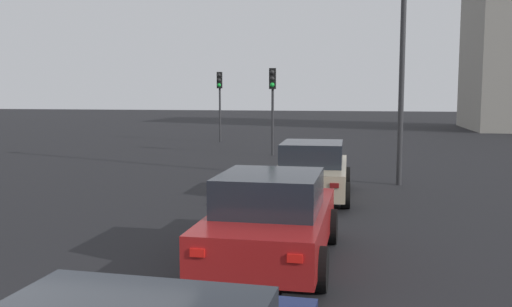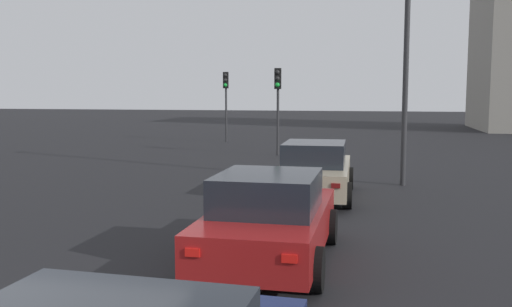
% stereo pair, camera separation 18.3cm
% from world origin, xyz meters
% --- Properties ---
extents(car_beige_left_lead, '(4.46, 2.04, 1.48)m').
position_xyz_m(car_beige_left_lead, '(9.71, -1.80, 0.72)').
color(car_beige_left_lead, tan).
rests_on(car_beige_left_lead, ground_plane).
extents(car_red_left_second, '(4.11, 2.01, 1.48)m').
position_xyz_m(car_red_left_second, '(3.93, -1.64, 0.72)').
color(car_red_left_second, maroon).
rests_on(car_red_left_second, ground_plane).
extents(traffic_light_near_left, '(0.32, 0.29, 3.89)m').
position_xyz_m(traffic_light_near_left, '(25.30, 4.72, 2.80)').
color(traffic_light_near_left, '#2D2D30').
rests_on(traffic_light_near_left, ground_plane).
extents(traffic_light_near_right, '(0.32, 0.28, 3.80)m').
position_xyz_m(traffic_light_near_right, '(19.23, 0.79, 2.74)').
color(traffic_light_near_right, '#2D2D30').
rests_on(traffic_light_near_right, ground_plane).
extents(street_lamp_kerbside, '(0.56, 0.36, 9.01)m').
position_xyz_m(street_lamp_kerbside, '(12.17, -4.17, 5.19)').
color(street_lamp_kerbside, '#2D2D30').
rests_on(street_lamp_kerbside, ground_plane).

